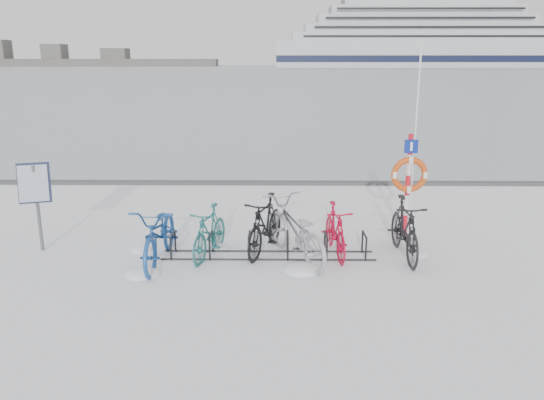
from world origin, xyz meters
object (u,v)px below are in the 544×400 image
Objects in this scene: lifebuoy_station at (409,175)px; cruise_ferry at (420,40)px; info_board at (35,188)px; bike_rack at (268,247)px.

cruise_ferry is at bearing 75.64° from lifebuoy_station.
lifebuoy_station is at bearing -9.58° from info_board.
bike_rack is 4.55m from info_board.
lifebuoy_station is at bearing -104.36° from cruise_ferry.
bike_rack is at bearing -20.89° from info_board.
info_board is 7.37m from lifebuoy_station.
cruise_ferry is at bearing 56.45° from info_board.
lifebuoy_station reaches higher than bike_rack.
bike_rack is 235.12m from cruise_ferry.
lifebuoy_station is (7.30, 1.02, 0.06)m from info_board.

